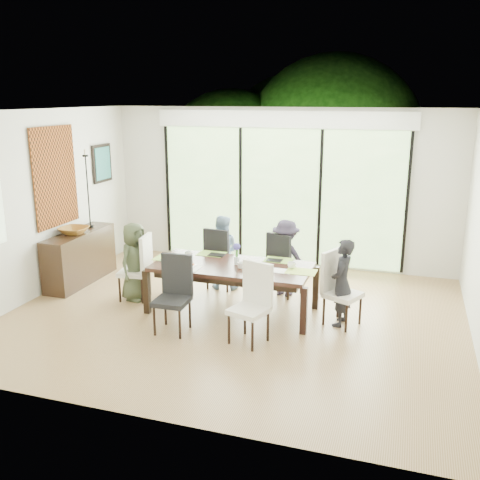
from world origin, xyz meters
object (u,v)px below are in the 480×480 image
(chair_far_left, at_px, (222,257))
(person_left_end, at_px, (135,261))
(laptop, at_px, (172,260))
(cup_b, at_px, (240,265))
(cup_c, at_px, (292,265))
(chair_near_left, at_px, (172,295))
(person_right_end, at_px, (342,283))
(sideboard, at_px, (80,257))
(cup_a, at_px, (189,254))
(chair_near_right, at_px, (249,305))
(person_far_right, at_px, (286,258))
(table_top, at_px, (232,267))
(person_far_left, at_px, (222,252))
(chair_right_end, at_px, (343,289))
(vase, at_px, (237,260))
(chair_far_right, at_px, (286,263))
(bowl, at_px, (74,230))
(chair_left_end, at_px, (134,267))

(chair_far_left, bearing_deg, person_left_end, 46.60)
(person_left_end, height_order, laptop, person_left_end)
(cup_b, height_order, cup_c, cup_c)
(cup_c, bearing_deg, cup_b, -162.90)
(chair_far_left, xyz_separation_m, cup_b, (0.60, -0.95, 0.22))
(chair_near_left, relative_size, person_right_end, 0.85)
(person_right_end, xyz_separation_m, sideboard, (-4.15, 0.39, -0.16))
(cup_a, bearing_deg, cup_b, -16.39)
(chair_near_right, distance_m, person_right_end, 1.31)
(cup_a, bearing_deg, laptop, -120.96)
(chair_far_left, height_order, laptop, chair_far_left)
(person_far_right, distance_m, sideboard, 3.26)
(table_top, height_order, person_left_end, person_left_end)
(person_far_left, bearing_deg, sideboard, 5.02)
(chair_right_end, height_order, cup_b, chair_right_end)
(chair_right_end, xyz_separation_m, cup_b, (-1.35, -0.10, 0.22))
(chair_right_end, distance_m, chair_far_left, 2.13)
(laptop, bearing_deg, chair_near_left, -111.43)
(person_left_end, relative_size, vase, 10.75)
(chair_far_left, xyz_separation_m, cup_a, (-0.25, -0.70, 0.22))
(chair_far_right, distance_m, person_far_left, 1.00)
(chair_far_right, relative_size, bowl, 2.26)
(chair_far_right, distance_m, vase, 0.97)
(person_far_left, bearing_deg, chair_left_end, 32.19)
(cup_c, relative_size, bowl, 0.25)
(chair_left_end, distance_m, laptop, 0.68)
(chair_far_left, height_order, person_right_end, person_right_end)
(bowl, bearing_deg, laptop, -12.10)
(chair_right_end, height_order, sideboard, chair_right_end)
(chair_right_end, height_order, person_left_end, person_left_end)
(table_top, distance_m, person_right_end, 1.48)
(chair_near_left, distance_m, cup_b, 1.03)
(person_far_right, xyz_separation_m, vase, (-0.50, -0.78, 0.15))
(chair_right_end, xyz_separation_m, cup_c, (-0.70, 0.10, 0.22))
(chair_right_end, relative_size, sideboard, 0.67)
(chair_far_left, relative_size, person_far_left, 0.85)
(chair_near_right, relative_size, person_left_end, 0.85)
(chair_far_right, bearing_deg, chair_near_left, 80.33)
(table_top, xyz_separation_m, person_far_right, (0.55, 0.83, -0.07))
(table_top, xyz_separation_m, person_left_end, (-1.48, 0.00, -0.07))
(chair_near_right, distance_m, person_far_left, 1.95)
(chair_far_right, bearing_deg, cup_c, 130.16)
(table_top, relative_size, cup_b, 24.00)
(chair_right_end, height_order, chair_near_left, same)
(person_far_right, height_order, vase, person_far_right)
(person_far_left, relative_size, person_far_right, 1.00)
(bowl, bearing_deg, cup_b, -7.89)
(table_top, bearing_deg, cup_a, 167.91)
(vase, bearing_deg, chair_far_right, 57.99)
(chair_right_end, bearing_deg, cup_b, 118.70)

